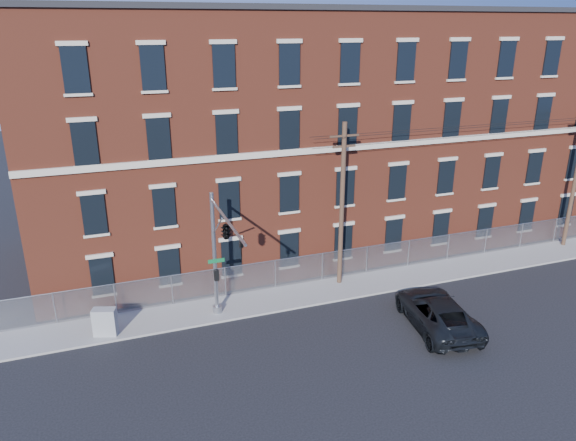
{
  "coord_description": "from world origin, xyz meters",
  "views": [
    {
      "loc": [
        -11.31,
        -21.85,
        15.26
      ],
      "look_at": [
        -1.98,
        4.0,
        5.26
      ],
      "focal_mm": 33.67,
      "sensor_mm": 36.0,
      "label": 1
    }
  ],
  "objects_px": {
    "traffic_signal_mast": "(223,239)",
    "pickup_truck": "(437,312)",
    "utility_cabinet": "(105,322)",
    "utility_pole_near": "(342,203)"
  },
  "relations": [
    {
      "from": "utility_cabinet",
      "to": "pickup_truck",
      "type": "bearing_deg",
      "value": 1.68
    },
    {
      "from": "utility_cabinet",
      "to": "traffic_signal_mast",
      "type": "bearing_deg",
      "value": -0.57
    },
    {
      "from": "utility_pole_near",
      "to": "utility_cabinet",
      "type": "distance_m",
      "value": 14.7
    },
    {
      "from": "traffic_signal_mast",
      "to": "utility_pole_near",
      "type": "distance_m",
      "value": 8.7
    },
    {
      "from": "traffic_signal_mast",
      "to": "utility_cabinet",
      "type": "distance_m",
      "value": 7.73
    },
    {
      "from": "utility_pole_near",
      "to": "pickup_truck",
      "type": "height_order",
      "value": "utility_pole_near"
    },
    {
      "from": "traffic_signal_mast",
      "to": "utility_cabinet",
      "type": "height_order",
      "value": "traffic_signal_mast"
    },
    {
      "from": "traffic_signal_mast",
      "to": "pickup_truck",
      "type": "height_order",
      "value": "traffic_signal_mast"
    },
    {
      "from": "traffic_signal_mast",
      "to": "utility_pole_near",
      "type": "relative_size",
      "value": 0.7
    },
    {
      "from": "pickup_truck",
      "to": "utility_cabinet",
      "type": "relative_size",
      "value": 4.22
    }
  ]
}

